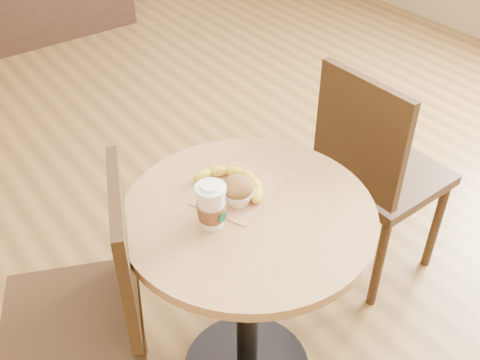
# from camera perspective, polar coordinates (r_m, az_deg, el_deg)

# --- Properties ---
(cafe_table) EXTENTS (0.70, 0.70, 0.75)m
(cafe_table) POSITION_cam_1_polar(r_m,az_deg,el_deg) (1.68, 0.83, -8.72)
(cafe_table) COLOR black
(cafe_table) RESTS_ON ground
(chair_left) EXTENTS (0.52, 0.52, 0.90)m
(chair_left) POSITION_cam_1_polar(r_m,az_deg,el_deg) (1.68, -14.76, -12.19)
(chair_left) COLOR #372413
(chair_left) RESTS_ON ground
(chair_right) EXTENTS (0.41, 0.41, 0.92)m
(chair_right) POSITION_cam_1_polar(r_m,az_deg,el_deg) (2.13, 13.50, 0.98)
(chair_right) COLOR #372413
(chair_right) RESTS_ON ground
(kraft_bag) EXTENTS (0.29, 0.26, 0.00)m
(kraft_bag) POSITION_cam_1_polar(r_m,az_deg,el_deg) (1.58, -0.03, -1.14)
(kraft_bag) COLOR #B07B55
(kraft_bag) RESTS_ON cafe_table
(coffee_cup) EXTENTS (0.08, 0.08, 0.13)m
(coffee_cup) POSITION_cam_1_polar(r_m,az_deg,el_deg) (1.44, -2.94, -2.76)
(coffee_cup) COLOR white
(coffee_cup) RESTS_ON cafe_table
(muffin) EXTENTS (0.09, 0.09, 0.08)m
(muffin) POSITION_cam_1_polar(r_m,az_deg,el_deg) (1.52, -0.24, -1.09)
(muffin) COLOR white
(muffin) RESTS_ON kraft_bag
(banana) EXTENTS (0.22, 0.27, 0.03)m
(banana) POSITION_cam_1_polar(r_m,az_deg,el_deg) (1.58, -0.65, -0.32)
(banana) COLOR gold
(banana) RESTS_ON kraft_bag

